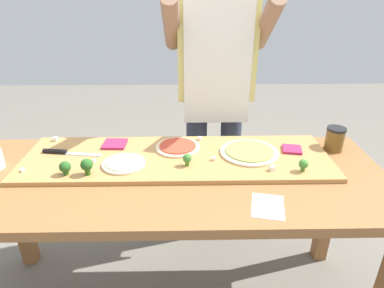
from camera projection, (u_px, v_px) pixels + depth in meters
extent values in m
cube|color=brown|center=(19.00, 211.00, 1.82)|extent=(0.07, 0.07, 0.71)
cube|color=brown|center=(328.00, 207.00, 1.85)|extent=(0.07, 0.07, 0.71)
cube|color=brown|center=(171.00, 178.00, 1.40)|extent=(1.81, 0.71, 0.04)
cube|color=#B27F47|center=(177.00, 158.00, 1.50)|extent=(1.36, 0.42, 0.02)
cube|color=#B7BABF|center=(84.00, 154.00, 1.51)|extent=(0.16, 0.04, 0.00)
cube|color=black|center=(55.00, 151.00, 1.52)|extent=(0.11, 0.03, 0.02)
cylinder|color=beige|center=(124.00, 164.00, 1.42)|extent=(0.18, 0.18, 0.01)
cylinder|color=silver|center=(124.00, 162.00, 1.42)|extent=(0.15, 0.15, 0.01)
cylinder|color=beige|center=(249.00, 152.00, 1.52)|extent=(0.26, 0.26, 0.01)
cylinder|color=#899E4C|center=(249.00, 151.00, 1.52)|extent=(0.22, 0.22, 0.01)
cylinder|color=beige|center=(178.00, 147.00, 1.57)|extent=(0.21, 0.21, 0.01)
cylinder|color=#BC3D28|center=(178.00, 146.00, 1.56)|extent=(0.17, 0.17, 0.01)
cube|color=#9E234C|center=(115.00, 144.00, 1.59)|extent=(0.11, 0.11, 0.01)
cube|color=#9E234C|center=(292.00, 149.00, 1.54)|extent=(0.10, 0.10, 0.01)
cylinder|color=#487A23|center=(303.00, 169.00, 1.37)|extent=(0.02, 0.02, 0.02)
sphere|color=#427F33|center=(304.00, 164.00, 1.36)|extent=(0.04, 0.04, 0.04)
cylinder|color=#2C5915|center=(88.00, 171.00, 1.35)|extent=(0.02, 0.02, 0.03)
sphere|color=#23561E|center=(87.00, 165.00, 1.33)|extent=(0.05, 0.05, 0.05)
cylinder|color=#2C5915|center=(66.00, 172.00, 1.35)|extent=(0.02, 0.02, 0.02)
sphere|color=#23561E|center=(65.00, 167.00, 1.34)|extent=(0.05, 0.05, 0.05)
cylinder|color=#3F7220|center=(187.00, 163.00, 1.41)|extent=(0.02, 0.02, 0.02)
sphere|color=#38752D|center=(187.00, 158.00, 1.40)|extent=(0.04, 0.04, 0.04)
cube|color=white|center=(55.00, 139.00, 1.64)|extent=(0.02, 0.02, 0.02)
cube|color=silver|center=(272.00, 168.00, 1.38)|extent=(0.03, 0.03, 0.02)
cube|color=white|center=(214.00, 159.00, 1.46)|extent=(0.02, 0.02, 0.02)
cube|color=white|center=(22.00, 170.00, 1.37)|extent=(0.02, 0.02, 0.01)
cube|color=silver|center=(94.00, 161.00, 1.44)|extent=(0.02, 0.02, 0.01)
cube|color=white|center=(200.00, 138.00, 1.65)|extent=(0.02, 0.02, 0.02)
cylinder|color=brown|center=(335.00, 140.00, 1.57)|extent=(0.08, 0.08, 0.10)
cylinder|color=black|center=(337.00, 129.00, 1.55)|extent=(0.09, 0.09, 0.01)
cube|color=white|center=(268.00, 206.00, 1.19)|extent=(0.14, 0.17, 0.00)
cylinder|color=#333847|center=(196.00, 167.00, 2.05)|extent=(0.12, 0.12, 0.90)
cylinder|color=#333847|center=(229.00, 167.00, 2.06)|extent=(0.12, 0.12, 0.90)
cube|color=#D1C670|center=(217.00, 45.00, 1.74)|extent=(0.40, 0.20, 0.55)
cube|color=white|center=(218.00, 66.00, 1.68)|extent=(0.34, 0.01, 0.60)
cylinder|color=#997056|center=(171.00, 23.00, 1.59)|extent=(0.08, 0.39, 0.31)
cylinder|color=#997056|center=(267.00, 23.00, 1.60)|extent=(0.08, 0.39, 0.31)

